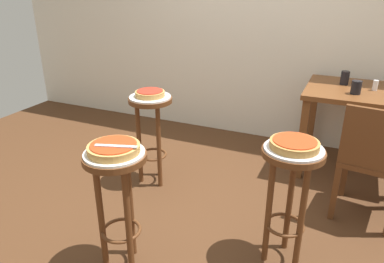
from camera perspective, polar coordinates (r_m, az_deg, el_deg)
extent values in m
plane|color=#4C2D19|center=(2.69, 1.17, -12.97)|extent=(6.00, 6.00, 0.00)
cylinder|color=#5B3319|center=(1.95, -12.06, -3.96)|extent=(0.34, 0.34, 0.03)
cylinder|color=#5B3319|center=(2.21, -9.66, -11.35)|extent=(0.04, 0.04, 0.70)
cylinder|color=#5B3319|center=(2.15, -14.11, -12.78)|extent=(0.04, 0.04, 0.70)
cylinder|color=#5B3319|center=(2.06, -9.94, -14.20)|extent=(0.04, 0.04, 0.70)
torus|color=#5B3319|center=(2.20, -11.03, -14.97)|extent=(0.23, 0.23, 0.02)
cylinder|color=white|center=(1.94, -12.11, -3.34)|extent=(0.32, 0.32, 0.01)
cylinder|color=tan|center=(1.93, -12.17, -2.65)|extent=(0.27, 0.27, 0.04)
cylinder|color=red|center=(1.92, -12.23, -2.03)|extent=(0.24, 0.24, 0.01)
cylinder|color=#5B3319|center=(2.03, 15.62, -3.25)|extent=(0.34, 0.34, 0.03)
cylinder|color=#5B3319|center=(2.29, 15.10, -10.41)|extent=(0.04, 0.04, 0.70)
cylinder|color=#5B3319|center=(2.17, 11.94, -12.10)|extent=(0.04, 0.04, 0.70)
cylinder|color=#5B3319|center=(2.16, 16.78, -13.00)|extent=(0.04, 0.04, 0.70)
torus|color=#5B3319|center=(2.27, 14.34, -13.99)|extent=(0.23, 0.23, 0.02)
cylinder|color=silver|center=(2.02, 15.69, -2.65)|extent=(0.32, 0.32, 0.01)
cylinder|color=#B78442|center=(2.01, 15.77, -1.98)|extent=(0.26, 0.26, 0.04)
cylinder|color=red|center=(2.00, 15.84, -1.38)|extent=(0.23, 0.23, 0.01)
cylinder|color=#5B3319|center=(2.83, -6.57, 4.95)|extent=(0.34, 0.34, 0.03)
cylinder|color=#5B3319|center=(3.05, -5.27, -1.04)|extent=(0.04, 0.04, 0.70)
cylinder|color=#5B3319|center=(2.97, -8.29, -1.87)|extent=(0.04, 0.04, 0.70)
cylinder|color=#5B3319|center=(2.88, -5.21, -2.50)|extent=(0.04, 0.04, 0.70)
torus|color=#5B3319|center=(3.01, -6.17, -3.60)|extent=(0.23, 0.23, 0.02)
cylinder|color=silver|center=(2.82, -6.59, 5.40)|extent=(0.32, 0.32, 0.01)
cylinder|color=tan|center=(2.82, -6.61, 5.91)|extent=(0.23, 0.23, 0.04)
cylinder|color=red|center=(2.81, -6.64, 6.35)|extent=(0.20, 0.20, 0.01)
cube|color=brown|center=(3.31, 25.66, 5.55)|extent=(0.94, 0.74, 0.04)
cube|color=brown|center=(3.14, 16.91, -1.24)|extent=(0.06, 0.06, 0.70)
cube|color=brown|center=(3.73, 18.36, 2.45)|extent=(0.06, 0.06, 0.70)
cylinder|color=black|center=(3.14, 24.37, 6.33)|extent=(0.08, 0.08, 0.11)
cylinder|color=black|center=(3.39, 22.86, 7.77)|extent=(0.07, 0.07, 0.12)
cylinder|color=white|center=(3.31, 26.82, 6.49)|extent=(0.04, 0.04, 0.08)
cube|color=#5B3319|center=(2.78, 26.51, -4.05)|extent=(0.45, 0.45, 0.04)
cube|color=#5B3319|center=(2.53, 26.84, -1.24)|extent=(0.40, 0.09, 0.40)
cube|color=#5B3319|center=(3.05, 22.89, -5.79)|extent=(0.04, 0.04, 0.42)
cube|color=#5B3319|center=(2.74, 21.47, -8.95)|extent=(0.04, 0.04, 0.42)
cube|color=silver|center=(1.88, -11.86, -2.26)|extent=(0.22, 0.09, 0.01)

